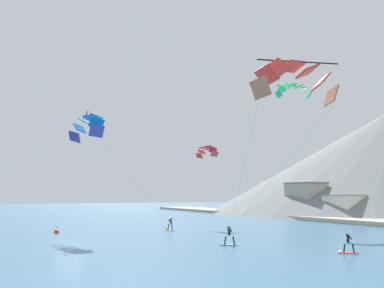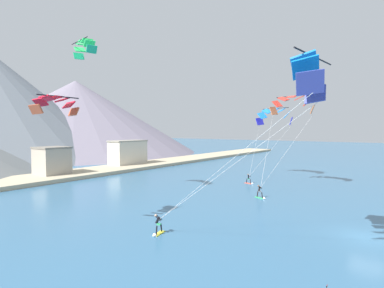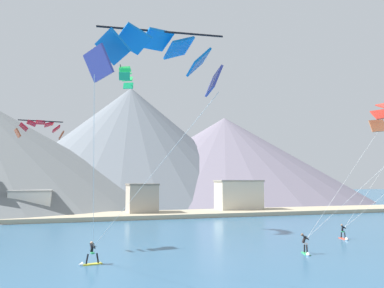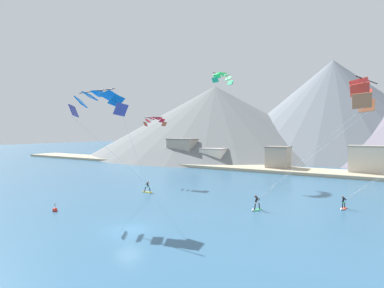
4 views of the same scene
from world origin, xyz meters
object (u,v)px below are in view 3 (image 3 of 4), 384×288
at_px(parafoil_kite_mid_center, 158,55).
at_px(parafoil_kite_distant_low_drift, 40,127).
at_px(kitesurfer_near_lead, 344,235).
at_px(parafoil_kite_distant_high_outer, 126,75).
at_px(kitesurfer_near_trail, 306,248).
at_px(kitesurfer_mid_center, 89,257).

bearing_deg(parafoil_kite_mid_center, parafoil_kite_distant_low_drift, 109.90).
bearing_deg(parafoil_kite_distant_low_drift, kitesurfer_near_lead, -6.84).
distance_m(parafoil_kite_distant_high_outer, parafoil_kite_distant_low_drift, 15.44).
height_order(kitesurfer_near_trail, parafoil_kite_mid_center, parafoil_kite_mid_center).
relative_size(parafoil_kite_mid_center, parafoil_kite_distant_low_drift, 2.95).
height_order(kitesurfer_near_trail, kitesurfer_mid_center, kitesurfer_near_trail).
relative_size(parafoil_kite_mid_center, parafoil_kite_distant_high_outer, 2.48).
xyz_separation_m(kitesurfer_near_trail, kitesurfer_mid_center, (-17.76, 1.60, -0.05)).
height_order(kitesurfer_mid_center, parafoil_kite_distant_low_drift, parafoil_kite_distant_low_drift).
distance_m(kitesurfer_near_lead, parafoil_kite_mid_center, 31.05).
relative_size(kitesurfer_near_trail, parafoil_kite_mid_center, 0.14).
relative_size(kitesurfer_near_lead, parafoil_kite_mid_center, 0.14).
relative_size(kitesurfer_mid_center, parafoil_kite_mid_center, 0.14).
height_order(kitesurfer_near_lead, parafoil_kite_distant_low_drift, parafoil_kite_distant_low_drift).
height_order(kitesurfer_mid_center, parafoil_kite_distant_high_outer, parafoil_kite_distant_high_outer).
bearing_deg(parafoil_kite_distant_low_drift, parafoil_kite_distant_high_outer, 45.28).
bearing_deg(kitesurfer_mid_center, kitesurfer_near_lead, 8.94).
relative_size(kitesurfer_near_lead, parafoil_kite_distant_high_outer, 0.34).
xyz_separation_m(kitesurfer_near_lead, kitesurfer_near_trail, (-8.74, -5.77, 0.12)).
bearing_deg(parafoil_kite_mid_center, kitesurfer_near_trail, 32.94).
height_order(parafoil_kite_mid_center, parafoil_kite_distant_low_drift, parafoil_kite_mid_center).
height_order(kitesurfer_near_lead, parafoil_kite_mid_center, parafoil_kite_mid_center).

